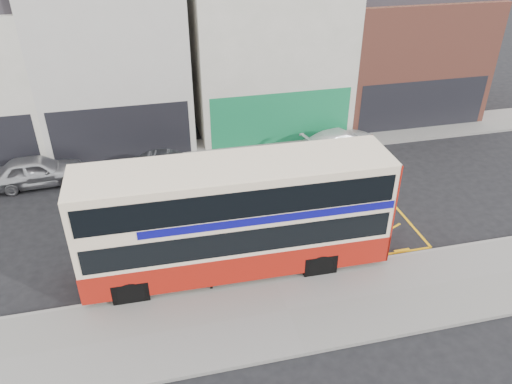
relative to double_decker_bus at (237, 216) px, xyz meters
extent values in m
plane|color=black|center=(1.23, -0.60, -2.45)|extent=(120.00, 120.00, 0.00)
cube|color=gray|center=(1.23, -2.90, -2.38)|extent=(40.00, 4.00, 0.15)
cube|color=gray|center=(1.23, -0.97, -2.38)|extent=(40.00, 0.15, 0.15)
cube|color=gray|center=(1.23, 10.40, -2.38)|extent=(50.00, 3.00, 0.15)
cube|color=beige|center=(-4.27, 14.40, 2.05)|extent=(8.00, 8.00, 9.00)
cube|color=black|center=(-4.27, 10.42, -0.85)|extent=(7.36, 0.06, 3.20)
cube|color=black|center=(-4.27, 10.44, -1.05)|extent=(5.60, 0.04, 2.00)
cube|color=silver|center=(4.73, 14.40, 1.80)|extent=(9.00, 8.00, 8.50)
cube|color=#167D49|center=(4.73, 10.42, -0.85)|extent=(8.28, 0.06, 3.20)
cube|color=black|center=(4.73, 10.44, -1.05)|extent=(6.30, 0.04, 2.00)
cube|color=#9D503E|center=(13.73, 14.40, 1.30)|extent=(9.00, 8.00, 7.50)
cube|color=black|center=(13.73, 10.42, -0.85)|extent=(8.28, 0.06, 3.20)
cube|color=black|center=(13.73, 10.44, -1.05)|extent=(6.30, 0.04, 2.00)
cube|color=#FFE6C2|center=(-0.04, 0.00, 0.06)|extent=(11.67, 2.84, 4.28)
cube|color=#9D160C|center=(-0.04, 0.00, -1.50)|extent=(11.71, 2.88, 1.16)
cube|color=#9D160C|center=(5.76, -0.10, 0.06)|extent=(0.11, 2.68, 4.28)
cube|color=black|center=(-0.04, 0.00, -0.23)|extent=(11.21, 2.89, 1.00)
cube|color=black|center=(-0.04, 0.00, 1.35)|extent=(11.21, 2.89, 1.06)
cube|color=#0D0B82|center=(1.02, -0.02, 0.61)|extent=(9.35, 2.85, 0.32)
cube|color=black|center=(-5.83, 0.10, -0.50)|extent=(0.10, 2.43, 1.69)
cube|color=black|center=(-5.83, 0.10, 1.35)|extent=(0.10, 2.43, 1.06)
cube|color=black|center=(-5.82, 0.10, 0.51)|extent=(0.08, 1.85, 0.37)
cube|color=#FFE6C2|center=(-0.04, 0.00, 2.15)|extent=(11.67, 2.73, 0.13)
cylinder|color=black|center=(-4.18, -1.13, -1.92)|extent=(1.06, 0.31, 1.06)
cylinder|color=black|center=(-4.14, 1.27, -1.92)|extent=(1.06, 0.31, 1.06)
cylinder|color=black|center=(3.01, -1.25, -1.92)|extent=(1.06, 0.31, 1.06)
cylinder|color=black|center=(3.05, 1.15, -1.92)|extent=(1.06, 0.31, 1.06)
cube|color=black|center=(-1.25, -1.14, -0.88)|extent=(0.10, 0.10, 2.85)
cube|color=white|center=(-0.96, -1.16, 0.26)|extent=(0.51, 0.07, 0.42)
cube|color=white|center=(-1.24, -1.08, -0.50)|extent=(0.33, 0.05, 0.47)
imported|color=#B0B0B5|center=(-8.59, 8.78, -1.68)|extent=(4.62, 2.08, 1.54)
imported|color=#404348|center=(-1.98, 7.82, -1.76)|extent=(4.32, 1.79, 1.39)
imported|color=white|center=(7.75, 8.74, -1.79)|extent=(4.89, 2.89, 1.33)
cylinder|color=#342017|center=(9.03, 11.68, -1.45)|extent=(0.24, 0.24, 2.01)
camera|label=1|loc=(-2.87, -15.29, 10.59)|focal=35.00mm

